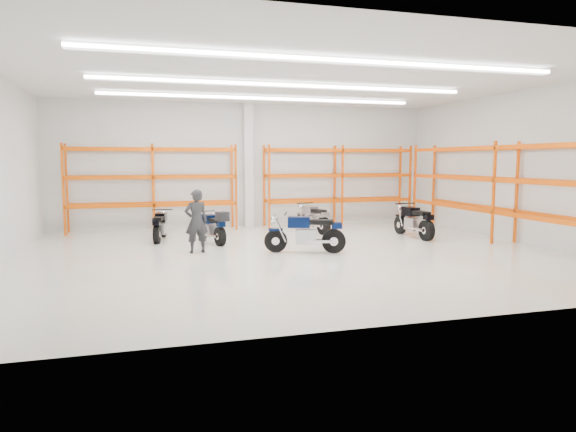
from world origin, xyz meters
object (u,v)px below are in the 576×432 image
object	(u,v)px
motorcycle_back_b	(213,227)
structural_column	(248,165)
motorcycle_main	(309,234)
motorcycle_back_d	(415,222)
motorcycle_back_c	(313,219)
standing_man	(196,221)
motorcycle_back_a	(160,227)

from	to	relation	value
motorcycle_back_b	structural_column	bearing A→B (deg)	63.19
motorcycle_main	motorcycle_back_d	distance (m)	4.36
motorcycle_back_c	standing_man	bearing A→B (deg)	-146.71
motorcycle_back_a	motorcycle_back_c	size ratio (longest dim) A/B	0.95
motorcycle_main	motorcycle_back_b	size ratio (longest dim) A/B	1.09
motorcycle_back_a	structural_column	distance (m)	4.56
motorcycle_back_b	motorcycle_back_d	bearing A→B (deg)	-5.41
motorcycle_back_a	motorcycle_back_c	distance (m)	5.09
motorcycle_back_c	motorcycle_back_d	bearing A→B (deg)	-35.96
structural_column	motorcycle_main	bearing A→B (deg)	-85.59
motorcycle_main	motorcycle_back_b	xyz separation A→B (m)	(-2.23, 2.19, -0.02)
standing_man	motorcycle_back_d	bearing A→B (deg)	177.43
motorcycle_main	standing_man	xyz separation A→B (m)	(-2.86, 0.80, 0.34)
motorcycle_back_c	motorcycle_back_d	xyz separation A→B (m)	(2.71, -1.97, 0.04)
structural_column	motorcycle_back_a	bearing A→B (deg)	-141.60
motorcycle_back_a	structural_column	bearing A→B (deg)	38.40
motorcycle_back_c	structural_column	bearing A→B (deg)	129.46
motorcycle_back_b	motorcycle_back_c	distance (m)	3.83
motorcycle_back_a	structural_column	size ratio (longest dim) A/B	0.41
standing_man	structural_column	bearing A→B (deg)	-125.21
motorcycle_back_b	motorcycle_back_d	distance (m)	6.32
motorcycle_main	motorcycle_back_c	size ratio (longest dim) A/B	1.07
motorcycle_back_d	motorcycle_back_b	bearing A→B (deg)	174.59
motorcycle_back_b	motorcycle_back_d	world-z (taller)	motorcycle_back_d
motorcycle_back_a	motorcycle_back_d	bearing A→B (deg)	-11.18
motorcycle_back_b	structural_column	size ratio (longest dim) A/B	0.43
motorcycle_back_a	motorcycle_back_b	distance (m)	1.76
motorcycle_back_d	structural_column	bearing A→B (deg)	137.39
motorcycle_back_a	motorcycle_main	bearing A→B (deg)	-40.10
motorcycle_back_c	standing_man	distance (m)	5.04
motorcycle_back_a	motorcycle_back_b	xyz separation A→B (m)	(1.49, -0.94, 0.05)
motorcycle_back_d	standing_man	world-z (taller)	standing_man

